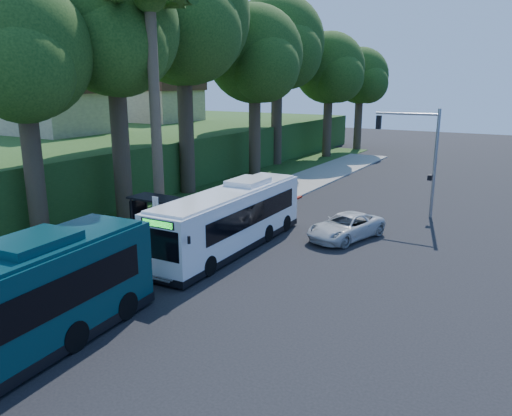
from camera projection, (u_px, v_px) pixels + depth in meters
The scene contains 18 objects.
ground at pixel (298, 248), 26.58m from camera, with size 140.00×140.00×0.00m, color black.
sidewalk at pixel (189, 227), 30.10m from camera, with size 4.50×70.00×0.12m, color gray.
red_curb at pixel (177, 253), 25.63m from camera, with size 0.25×30.00×0.13m, color maroon.
grass_verge at pixel (169, 200), 37.07m from camera, with size 8.00×70.00×0.06m, color #234719.
bus_shelter at pixel (157, 210), 27.25m from camera, with size 3.20×1.51×2.55m.
stop_sign_pole at pixel (156, 218), 24.49m from camera, with size 0.35×0.06×3.17m.
traffic_signal_pole at pixel (420, 149), 32.05m from camera, with size 4.10×0.30×7.00m.
palm_tree at pixel (150, 8), 26.25m from camera, with size 4.20×4.20×14.40m.
hillside_backdrop at pixel (131, 143), 51.40m from camera, with size 24.00×60.00×8.80m.
tree_0 at pixel (114, 37), 29.82m from camera, with size 8.40×8.00×15.70m.
tree_1 at pixel (184, 24), 36.63m from camera, with size 10.50×10.00×18.26m.
tree_2 at pixel (256, 59), 43.18m from camera, with size 8.82×8.40×15.12m.
tree_3 at pixel (278, 47), 50.49m from camera, with size 10.08×9.60×17.28m.
tree_4 at pixel (330, 71), 56.55m from camera, with size 8.40×8.00×14.14m.
tree_5 at pixel (361, 79), 62.98m from camera, with size 7.35×7.00×12.86m.
tree_6 at pixel (22, 59), 25.40m from camera, with size 7.56×7.20×13.74m.
white_bus at pixel (231, 218), 26.13m from camera, with size 2.69×11.61×3.45m.
pickup at pixel (346, 227), 28.02m from camera, with size 2.32×5.04×1.40m, color silver.
Camera 1 is at (10.67, -22.98, 8.60)m, focal length 35.00 mm.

